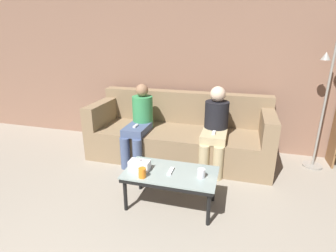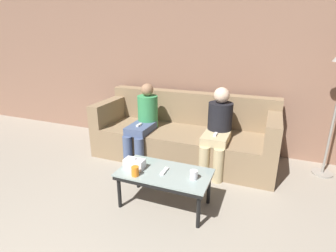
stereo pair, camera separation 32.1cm
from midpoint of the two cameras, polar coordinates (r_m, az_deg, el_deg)
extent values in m
cube|color=#8C6651|center=(4.20, 8.42, 12.81)|extent=(12.00, 0.06, 2.60)
cube|color=#897051|center=(3.90, 5.55, -3.97)|extent=(2.60, 0.95, 0.45)
cube|color=#897051|center=(4.09, 7.25, 3.98)|extent=(2.60, 0.20, 0.49)
cube|color=#897051|center=(4.24, -10.19, 3.35)|extent=(0.18, 0.95, 0.34)
cube|color=#897051|center=(3.65, 24.33, -0.72)|extent=(0.18, 0.95, 0.34)
cube|color=#8C9E99|center=(2.77, 2.59, -10.20)|extent=(0.96, 0.52, 0.02)
cube|color=black|center=(2.78, 2.58, -10.72)|extent=(0.95, 0.51, 0.04)
cylinder|color=black|center=(2.88, -7.33, -14.31)|extent=(0.04, 0.04, 0.35)
cylinder|color=black|center=(2.63, 10.31, -18.05)|extent=(0.04, 0.04, 0.35)
cylinder|color=black|center=(3.19, -3.68, -10.54)|extent=(0.04, 0.04, 0.35)
cylinder|color=black|center=(2.97, 12.01, -13.39)|extent=(0.04, 0.04, 0.35)
cylinder|color=orange|center=(2.68, -3.74, -9.89)|extent=(0.08, 0.08, 0.10)
cylinder|color=silver|center=(2.65, 9.14, -10.52)|extent=(0.08, 0.08, 0.09)
cube|color=white|center=(2.83, -4.06, -8.23)|extent=(0.22, 0.12, 0.10)
sphere|color=white|center=(2.80, -4.09, -7.11)|extent=(0.04, 0.04, 0.04)
cube|color=white|center=(2.76, 2.60, -9.85)|extent=(0.04, 0.15, 0.02)
cylinder|color=gray|center=(4.18, 32.47, -8.68)|extent=(0.26, 0.26, 0.02)
cylinder|color=gray|center=(3.90, 34.72, 2.76)|extent=(0.03, 0.03, 1.76)
cylinder|color=#47567A|center=(3.67, -6.28, -5.56)|extent=(0.13, 0.13, 0.45)
cylinder|color=#47567A|center=(3.60, -3.72, -6.02)|extent=(0.13, 0.13, 0.45)
cube|color=#47567A|center=(3.73, -3.50, -0.52)|extent=(0.30, 0.48, 0.10)
cylinder|color=#388E51|center=(3.88, -2.07, 3.14)|extent=(0.30, 0.30, 0.47)
sphere|color=#997051|center=(3.80, -2.13, 7.87)|extent=(0.18, 0.18, 0.18)
cube|color=white|center=(3.66, -3.84, 0.20)|extent=(0.04, 0.12, 0.02)
cylinder|color=tan|center=(3.39, 10.54, -8.01)|extent=(0.13, 0.13, 0.45)
cylinder|color=tan|center=(3.36, 13.57, -8.44)|extent=(0.13, 0.13, 0.45)
cube|color=tan|center=(3.46, 13.00, -2.60)|extent=(0.32, 0.43, 0.10)
cylinder|color=black|center=(3.60, 13.77, 1.27)|extent=(0.32, 0.32, 0.47)
sphere|color=beige|center=(3.51, 14.20, 6.49)|extent=(0.21, 0.21, 0.21)
cube|color=white|center=(3.39, 12.96, -1.84)|extent=(0.04, 0.12, 0.02)
camera|label=1|loc=(0.16, -87.14, 0.99)|focal=28.00mm
camera|label=2|loc=(0.16, 92.86, -0.99)|focal=28.00mm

